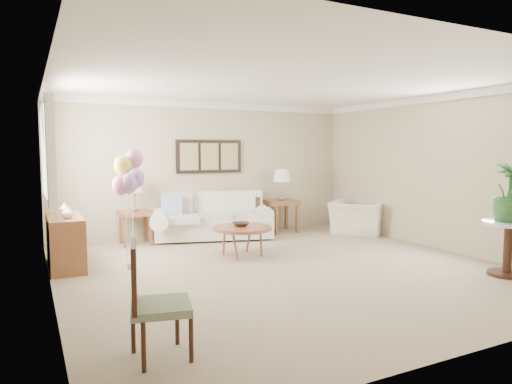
% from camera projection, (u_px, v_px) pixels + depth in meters
% --- Properties ---
extents(ground_plane, '(6.00, 6.00, 0.00)m').
position_uv_depth(ground_plane, '(286.00, 269.00, 6.43)').
color(ground_plane, tan).
extents(room_shell, '(6.04, 6.04, 2.60)m').
position_uv_depth(room_shell, '(276.00, 153.00, 6.31)').
color(room_shell, tan).
rests_on(room_shell, ground).
extents(wall_art_triptych, '(1.35, 0.06, 0.65)m').
position_uv_depth(wall_art_triptych, '(209.00, 157.00, 8.92)').
color(wall_art_triptych, black).
rests_on(wall_art_triptych, ground).
extents(sofa, '(2.60, 1.43, 0.88)m').
position_uv_depth(sofa, '(212.00, 220.00, 8.67)').
color(sofa, '#F3ECCA').
rests_on(sofa, ground).
extents(end_table_left, '(0.55, 0.50, 0.60)m').
position_uv_depth(end_table_left, '(135.00, 216.00, 8.06)').
color(end_table_left, brown).
rests_on(end_table_left, ground).
extents(end_table_right, '(0.60, 0.55, 0.66)m').
position_uv_depth(end_table_right, '(282.00, 205.00, 9.34)').
color(end_table_right, brown).
rests_on(end_table_right, ground).
extents(lamp_left, '(0.32, 0.32, 0.56)m').
position_uv_depth(lamp_left, '(134.00, 187.00, 8.02)').
color(lamp_left, gray).
rests_on(lamp_left, end_table_left).
extents(lamp_right, '(0.36, 0.36, 0.63)m').
position_uv_depth(lamp_right, '(282.00, 177.00, 9.29)').
color(lamp_right, gray).
rests_on(lamp_right, end_table_right).
extents(coffee_table, '(0.94, 0.94, 0.47)m').
position_uv_depth(coffee_table, '(242.00, 229.00, 7.18)').
color(coffee_table, brown).
rests_on(coffee_table, ground).
extents(decor_bowl, '(0.33, 0.33, 0.07)m').
position_uv_depth(decor_bowl, '(241.00, 224.00, 7.19)').
color(decor_bowl, '#2E231D').
rests_on(decor_bowl, coffee_table).
extents(armchair, '(1.31, 1.32, 0.65)m').
position_uv_depth(armchair, '(357.00, 218.00, 9.13)').
color(armchair, '#F3ECCA').
rests_on(armchair, ground).
extents(side_table, '(0.67, 0.67, 0.73)m').
position_uv_depth(side_table, '(509.00, 235.00, 6.05)').
color(side_table, silver).
rests_on(side_table, ground).
extents(potted_plant, '(0.45, 0.45, 0.78)m').
position_uv_depth(potted_plant, '(509.00, 192.00, 6.03)').
color(potted_plant, '#1D4E19').
rests_on(potted_plant, side_table).
extents(accent_chair, '(0.56, 0.56, 0.95)m').
position_uv_depth(accent_chair, '(152.00, 299.00, 3.60)').
color(accent_chair, gray).
rests_on(accent_chair, ground).
extents(credenza, '(0.46, 1.20, 0.74)m').
position_uv_depth(credenza, '(65.00, 242.00, 6.49)').
color(credenza, brown).
rests_on(credenza, ground).
extents(vase_white, '(0.22, 0.22, 0.17)m').
position_uv_depth(vase_white, '(67.00, 212.00, 6.22)').
color(vase_white, silver).
rests_on(vase_white, credenza).
extents(vase_sage, '(0.17, 0.17, 0.17)m').
position_uv_depth(vase_sage, '(65.00, 208.00, 6.63)').
color(vase_sage, '#B0B0B0').
rests_on(vase_sage, credenza).
extents(balloon_cluster, '(0.46, 0.43, 1.70)m').
position_uv_depth(balloon_cluster, '(129.00, 175.00, 6.29)').
color(balloon_cluster, gray).
rests_on(balloon_cluster, ground).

